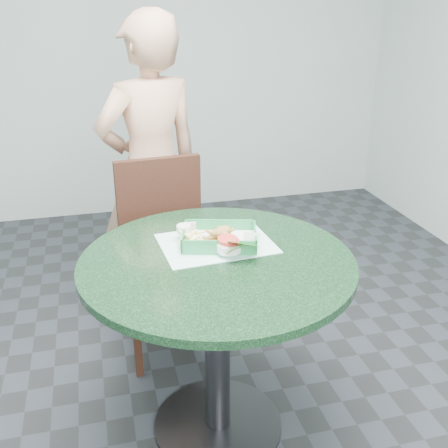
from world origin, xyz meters
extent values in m
cube|color=#303335|center=(0.00, 0.00, 0.00)|extent=(4.00, 5.00, 0.02)
cube|color=silver|center=(0.00, 2.50, 1.40)|extent=(4.00, 0.04, 2.80)
cylinder|color=#313035|center=(0.00, 0.00, 0.01)|extent=(0.52, 0.52, 0.02)
cylinder|color=#313035|center=(0.00, 0.00, 0.38)|extent=(0.10, 0.10, 0.70)
cylinder|color=black|center=(0.00, 0.00, 0.73)|extent=(0.98, 0.98, 0.03)
cube|color=#5D2D19|center=(-0.10, 0.57, 0.45)|extent=(0.41, 0.41, 0.04)
cube|color=#5D2D19|center=(-0.10, 0.76, 0.70)|extent=(0.41, 0.04, 0.46)
cube|color=#5D2D19|center=(-0.28, 0.40, 0.21)|extent=(0.04, 0.04, 0.43)
cube|color=#5D2D19|center=(0.07, 0.40, 0.21)|extent=(0.04, 0.04, 0.43)
cube|color=#5D2D19|center=(-0.28, 0.75, 0.21)|extent=(0.04, 0.04, 0.43)
cube|color=#5D2D19|center=(0.07, 0.75, 0.21)|extent=(0.04, 0.04, 0.43)
imported|color=tan|center=(-0.10, 1.01, 0.83)|extent=(0.70, 0.58, 1.66)
cube|color=#B4EDE3|center=(0.03, 0.12, 0.75)|extent=(0.43, 0.34, 0.00)
cube|color=#258748|center=(0.04, 0.11, 0.76)|extent=(0.27, 0.20, 0.01)
cube|color=white|center=(0.04, 0.11, 0.76)|extent=(0.26, 0.19, 0.00)
cube|color=#258748|center=(0.04, 0.21, 0.78)|extent=(0.27, 0.01, 0.05)
cube|color=#258748|center=(0.04, 0.02, 0.78)|extent=(0.27, 0.01, 0.05)
cube|color=#258748|center=(0.17, 0.11, 0.78)|extent=(0.01, 0.20, 0.05)
cube|color=#258748|center=(-0.10, 0.11, 0.78)|extent=(0.01, 0.20, 0.05)
cylinder|color=tan|center=(0.04, 0.09, 0.78)|extent=(0.11, 0.11, 0.02)
cylinder|color=white|center=(-0.10, 0.14, 0.80)|extent=(0.05, 0.05, 0.03)
cylinder|color=white|center=(-0.10, 0.14, 0.81)|extent=(0.05, 0.05, 0.00)
cylinder|color=white|center=(0.07, 0.02, 0.78)|extent=(0.09, 0.09, 0.03)
torus|color=#F0EAC6|center=(0.07, 0.02, 0.80)|extent=(0.08, 0.08, 0.01)
cylinder|color=red|center=(0.07, 0.02, 0.81)|extent=(0.07, 0.07, 0.01)
camera|label=1|loc=(-0.39, -1.60, 1.61)|focal=42.00mm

